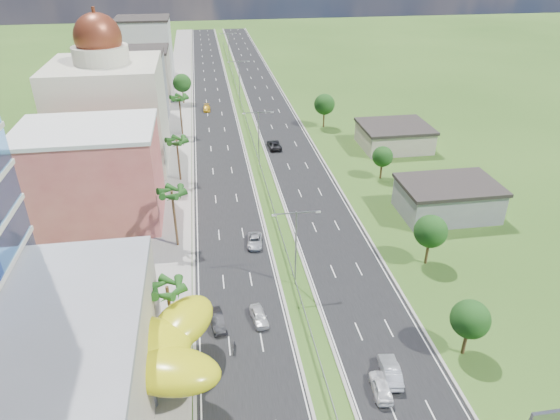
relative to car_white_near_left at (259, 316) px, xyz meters
name	(u,v)px	position (x,y,z in m)	size (l,w,h in m)	color
ground	(311,337)	(5.55, -3.65, -0.74)	(500.00, 500.00, 0.00)	#2D5119
road_left	(214,107)	(-1.95, 86.35, -0.72)	(11.00, 260.00, 0.04)	black
road_right	(269,105)	(13.05, 86.35, -0.72)	(11.00, 260.00, 0.04)	black
sidewalk_left	(178,109)	(-11.45, 86.35, -0.68)	(7.00, 260.00, 0.12)	gray
median_guardrail	(248,126)	(5.55, 68.34, -0.12)	(0.10, 216.06, 0.76)	gray
streetlight_median_b	(296,241)	(5.55, 6.35, 6.01)	(6.04, 0.25, 11.00)	gray
streetlight_median_c	(258,133)	(5.55, 46.35, 6.01)	(6.04, 0.25, 11.00)	gray
streetlight_median_d	(239,77)	(5.55, 91.35, 6.01)	(6.04, 0.25, 11.00)	gray
streetlight_median_e	(228,45)	(5.55, 136.35, 6.01)	(6.04, 0.25, 11.00)	gray
lime_canopy	(120,349)	(-14.45, -7.65, 4.25)	(18.00, 15.00, 7.40)	#BAB912
pink_shophouse	(93,177)	(-22.45, 28.35, 6.76)	(20.00, 15.00, 15.00)	#C85352
domed_building	(110,109)	(-22.45, 51.35, 10.62)	(20.00, 20.00, 28.70)	beige
midrise_grey	(131,91)	(-21.45, 76.35, 7.26)	(16.00, 15.00, 16.00)	gray
midrise_beige	(140,75)	(-21.45, 98.35, 5.76)	(16.00, 15.00, 13.00)	#AB9D8D
midrise_white	(146,50)	(-21.45, 121.35, 8.26)	(16.00, 15.00, 18.00)	silver
shed_near	(447,200)	(33.55, 21.35, 1.76)	(15.00, 10.00, 5.00)	gray
shed_far	(394,137)	(35.55, 51.35, 1.46)	(14.00, 12.00, 4.40)	#AB9D8D
palm_tree_b	(167,290)	(-9.95, -1.65, 6.32)	(3.60, 3.60, 8.10)	#47301C
palm_tree_c	(172,194)	(-9.95, 18.35, 7.76)	(3.60, 3.60, 9.60)	#47301C
palm_tree_d	(177,142)	(-9.95, 41.35, 6.80)	(3.60, 3.60, 8.60)	#47301C
palm_tree_e	(179,99)	(-9.95, 66.35, 7.57)	(3.60, 3.60, 9.40)	#47301C
leafy_tree_lfar	(182,83)	(-9.95, 91.35, 4.84)	(4.90, 4.90, 8.05)	#47301C
leafy_tree_ra	(470,319)	(21.55, -8.65, 4.04)	(4.20, 4.20, 6.90)	#47301C
leafy_tree_rb	(431,231)	(24.55, 8.35, 4.44)	(4.55, 4.55, 7.47)	#47301C
leafy_tree_rc	(383,157)	(27.55, 36.35, 3.63)	(3.85, 3.85, 6.33)	#47301C
leafy_tree_rd	(324,104)	(23.55, 66.35, 4.84)	(4.90, 4.90, 8.05)	#47301C
car_white_near_left	(259,316)	(0.00, 0.00, 0.00)	(1.65, 4.11, 1.40)	silver
car_dark_left	(217,320)	(-4.96, -0.02, 0.03)	(1.54, 4.41, 1.45)	black
car_silver_mid_left	(255,241)	(1.36, 16.71, -0.06)	(2.14, 4.63, 1.29)	#9D9EA4
car_yellow_far_left	(207,108)	(-3.88, 83.65, -0.05)	(1.82, 4.48, 1.30)	gold
car_white_near_right	(381,386)	(10.81, -12.45, 0.05)	(1.77, 4.39, 1.50)	white
car_silver_right	(390,371)	(12.42, -10.70, 0.11)	(1.72, 4.94, 1.63)	#ADAFB5
car_dark_far_right	(274,145)	(9.82, 54.57, 0.08)	(2.59, 5.62, 1.56)	black
motorcycle	(234,346)	(-3.30, -4.42, -0.04)	(0.63, 2.07, 1.32)	black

